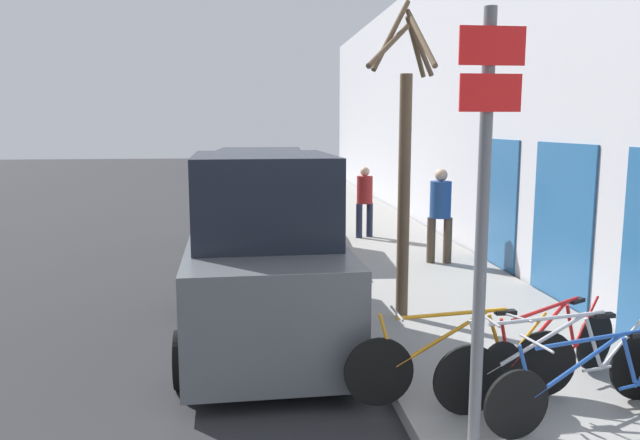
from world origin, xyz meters
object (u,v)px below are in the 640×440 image
parked_car_0 (263,260)px  bicycle_0 (597,386)px  signpost (483,215)px  bicycle_3 (551,351)px  bicycle_1 (557,367)px  street_tree (404,167)px  pedestrian_near (440,209)px  bicycle_2 (462,362)px  parked_car_1 (261,207)px  pedestrian_far (365,197)px

parked_car_0 → bicycle_0: bearing=-47.3°
signpost → bicycle_3: signpost is taller
bicycle_1 → street_tree: bearing=11.6°
signpost → pedestrian_near: size_ratio=1.94×
bicycle_2 → parked_car_1: (-1.71, 7.73, 0.50)m
bicycle_2 → parked_car_0: size_ratio=0.53×
signpost → street_tree: (0.25, 3.42, 0.14)m
pedestrian_near → pedestrian_far: bearing=121.1°
bicycle_1 → pedestrian_far: pedestrian_far is taller
signpost → street_tree: bearing=85.8°
bicycle_1 → street_tree: size_ratio=0.58×
parked_car_1 → pedestrian_far: (2.44, 1.00, 0.07)m
signpost → bicycle_0: 1.97m
bicycle_0 → pedestrian_near: 6.56m
bicycle_1 → pedestrian_near: size_ratio=1.35×
bicycle_2 → parked_car_0: (-1.81, 2.26, 0.54)m
pedestrian_far → street_tree: bearing=64.2°
bicycle_2 → pedestrian_far: size_ratio=1.38×
bicycle_0 → pedestrian_far: bearing=-8.3°
bicycle_3 → pedestrian_far: 8.54m
bicycle_0 → bicycle_3: (-0.01, 0.82, 0.01)m
bicycle_2 → bicycle_3: (0.99, 0.21, -0.01)m
bicycle_0 → bicycle_1: size_ratio=0.91×
bicycle_0 → pedestrian_far: size_ratio=1.33×
parked_car_1 → pedestrian_far: bearing=25.7°
bicycle_1 → pedestrian_far: (-0.11, 8.96, 0.56)m
bicycle_0 → parked_car_0: bearing=34.4°
bicycle_1 → bicycle_2: size_ratio=1.06×
parked_car_0 → pedestrian_near: (3.44, 3.62, 0.11)m
bicycle_0 → street_tree: street_tree is taller
parked_car_0 → parked_car_1: 5.47m
pedestrian_near → pedestrian_far: (-0.90, 2.85, -0.09)m
signpost → street_tree: 3.44m
street_tree → pedestrian_far: bearing=83.9°
bicycle_2 → pedestrian_far: pedestrian_far is taller
parked_car_1 → bicycle_3: bearing=-66.9°
signpost → parked_car_1: signpost is taller
street_tree → parked_car_0: bearing=-169.8°
bicycle_2 → parked_car_1: size_ratio=0.51×
pedestrian_near → street_tree: street_tree is taller
bicycle_3 → pedestrian_far: (-0.27, 8.52, 0.58)m
parked_car_0 → pedestrian_far: (2.54, 6.47, 0.03)m
bicycle_1 → parked_car_0: size_ratio=0.56×
pedestrian_near → bicycle_0: bearing=-82.0°
bicycle_1 → signpost: bearing=116.9°
bicycle_2 → pedestrian_far: 8.78m
bicycle_0 → pedestrian_far: (-0.28, 9.34, 0.59)m
signpost → parked_car_1: 8.75m
bicycle_0 → street_tree: (-0.93, 3.21, 1.70)m
bicycle_2 → street_tree: bearing=-1.7°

